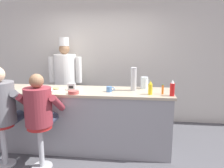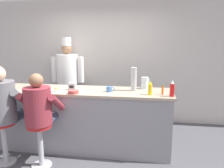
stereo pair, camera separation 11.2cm
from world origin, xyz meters
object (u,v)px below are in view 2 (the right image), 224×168
(breakfast_plate, at_px, (57,89))
(napkin_dispenser_chrome, at_px, (72,86))
(ketchup_bottle_red, at_px, (172,89))
(water_pitcher_clear, at_px, (145,83))
(cook_in_whites_near, at_px, (68,77))
(cup_stack_steel, at_px, (134,79))
(coffee_mug_tan, at_px, (36,86))
(diner_seated_maroon, at_px, (39,109))
(cereal_bowl, at_px, (73,92))
(diner_seated_grey, at_px, (2,104))
(mustard_bottle_yellow, at_px, (150,88))
(coffee_mug_blue, at_px, (109,89))
(hot_sauce_bottle_orange, at_px, (163,90))

(breakfast_plate, relative_size, napkin_dispenser_chrome, 2.27)
(ketchup_bottle_red, height_order, water_pitcher_clear, ketchup_bottle_red)
(napkin_dispenser_chrome, bearing_deg, ketchup_bottle_red, -7.07)
(cook_in_whites_near, bearing_deg, cup_stack_steel, -35.63)
(coffee_mug_tan, xyz_separation_m, diner_seated_maroon, (0.34, -0.59, -0.19))
(ketchup_bottle_red, bearing_deg, breakfast_plate, 175.38)
(cereal_bowl, distance_m, cook_in_whites_near, 1.55)
(diner_seated_grey, height_order, cook_in_whites_near, cook_in_whites_near)
(mustard_bottle_yellow, xyz_separation_m, water_pitcher_clear, (-0.08, 0.42, 0.00))
(cook_in_whites_near, bearing_deg, diner_seated_grey, -101.01)
(water_pitcher_clear, bearing_deg, cook_in_whites_near, 151.83)
(cup_stack_steel, bearing_deg, cook_in_whites_near, 144.37)
(coffee_mug_blue, bearing_deg, diner_seated_maroon, -148.00)
(cereal_bowl, height_order, coffee_mug_blue, coffee_mug_blue)
(cup_stack_steel, relative_size, napkin_dispenser_chrome, 3.17)
(breakfast_plate, distance_m, coffee_mug_blue, 0.87)
(diner_seated_grey, bearing_deg, coffee_mug_tan, 68.86)
(coffee_mug_blue, height_order, cook_in_whites_near, cook_in_whites_near)
(hot_sauce_bottle_orange, relative_size, napkin_dispenser_chrome, 1.25)
(hot_sauce_bottle_orange, height_order, coffee_mug_blue, hot_sauce_bottle_orange)
(ketchup_bottle_red, relative_size, cup_stack_steel, 0.65)
(coffee_mug_tan, xyz_separation_m, cup_stack_steel, (1.63, 0.12, 0.14))
(coffee_mug_blue, bearing_deg, mustard_bottle_yellow, -9.17)
(mustard_bottle_yellow, xyz_separation_m, hot_sauce_bottle_orange, (0.19, 0.04, -0.03))
(cook_in_whites_near, bearing_deg, hot_sauce_bottle_orange, -33.41)
(cereal_bowl, relative_size, diner_seated_maroon, 0.12)
(breakfast_plate, bearing_deg, diner_seated_grey, -137.62)
(coffee_mug_tan, bearing_deg, cereal_bowl, -16.59)
(ketchup_bottle_red, bearing_deg, hot_sauce_bottle_orange, 144.51)
(cereal_bowl, height_order, coffee_mug_tan, coffee_mug_tan)
(coffee_mug_tan, distance_m, cook_in_whites_near, 1.21)
(mustard_bottle_yellow, height_order, breakfast_plate, mustard_bottle_yellow)
(cup_stack_steel, bearing_deg, coffee_mug_tan, -175.73)
(coffee_mug_tan, xyz_separation_m, cook_in_whites_near, (0.12, 1.20, -0.02))
(breakfast_plate, relative_size, diner_seated_grey, 0.18)
(hot_sauce_bottle_orange, bearing_deg, mustard_bottle_yellow, -168.98)
(ketchup_bottle_red, height_order, cereal_bowl, ketchup_bottle_red)
(cook_in_whites_near, bearing_deg, coffee_mug_tan, -95.80)
(coffee_mug_tan, relative_size, napkin_dispenser_chrome, 1.02)
(hot_sauce_bottle_orange, bearing_deg, breakfast_plate, 178.08)
(ketchup_bottle_red, height_order, cup_stack_steel, cup_stack_steel)
(hot_sauce_bottle_orange, distance_m, diner_seated_grey, 2.36)
(cup_stack_steel, relative_size, cook_in_whites_near, 0.20)
(coffee_mug_tan, bearing_deg, cook_in_whites_near, 84.20)
(diner_seated_maroon, bearing_deg, mustard_bottle_yellow, 16.80)
(ketchup_bottle_red, bearing_deg, coffee_mug_blue, 170.62)
(cup_stack_steel, relative_size, diner_seated_maroon, 0.27)
(ketchup_bottle_red, relative_size, hot_sauce_bottle_orange, 1.63)
(water_pitcher_clear, relative_size, breakfast_plate, 0.73)
(cereal_bowl, height_order, diner_seated_grey, diner_seated_grey)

